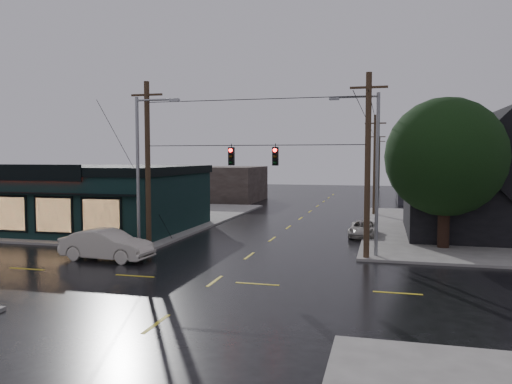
% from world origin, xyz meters
% --- Properties ---
extents(ground_plane, '(160.00, 160.00, 0.00)m').
position_xyz_m(ground_plane, '(0.00, 0.00, 0.00)').
color(ground_plane, black).
extents(sidewalk_nw, '(28.00, 28.00, 0.15)m').
position_xyz_m(sidewalk_nw, '(-20.00, 20.00, 0.07)').
color(sidewalk_nw, slate).
rests_on(sidewalk_nw, ground).
extents(pizza_shop, '(16.30, 12.34, 4.90)m').
position_xyz_m(pizza_shop, '(-15.00, 12.94, 2.56)').
color(pizza_shop, black).
rests_on(pizza_shop, ground).
extents(ne_building, '(12.60, 11.60, 8.75)m').
position_xyz_m(ne_building, '(15.00, 17.00, 4.47)').
color(ne_building, black).
rests_on(ne_building, ground).
extents(corner_tree, '(7.14, 7.14, 9.06)m').
position_xyz_m(corner_tree, '(10.92, 10.77, 5.62)').
color(corner_tree, black).
rests_on(corner_tree, ground).
extents(utility_pole_nw, '(2.00, 0.32, 10.15)m').
position_xyz_m(utility_pole_nw, '(-6.50, 6.50, 0.00)').
color(utility_pole_nw, '#352617').
rests_on(utility_pole_nw, ground).
extents(utility_pole_ne, '(2.00, 0.32, 10.15)m').
position_xyz_m(utility_pole_ne, '(6.50, 6.50, 0.00)').
color(utility_pole_ne, '#352617').
rests_on(utility_pole_ne, ground).
extents(utility_pole_far_a, '(2.00, 0.32, 9.65)m').
position_xyz_m(utility_pole_far_a, '(6.50, 28.00, 0.00)').
color(utility_pole_far_a, '#352617').
rests_on(utility_pole_far_a, ground).
extents(utility_pole_far_b, '(2.00, 0.32, 9.15)m').
position_xyz_m(utility_pole_far_b, '(6.50, 48.00, 0.00)').
color(utility_pole_far_b, '#352617').
rests_on(utility_pole_far_b, ground).
extents(utility_pole_far_c, '(2.00, 0.32, 9.15)m').
position_xyz_m(utility_pole_far_c, '(6.50, 68.00, 0.00)').
color(utility_pole_far_c, '#352617').
rests_on(utility_pole_far_c, ground).
extents(span_signal_assembly, '(13.00, 0.48, 1.23)m').
position_xyz_m(span_signal_assembly, '(0.10, 6.50, 5.70)').
color(span_signal_assembly, black).
rests_on(span_signal_assembly, ground).
extents(streetlight_nw, '(5.40, 0.30, 9.15)m').
position_xyz_m(streetlight_nw, '(-6.80, 5.80, 0.00)').
color(streetlight_nw, gray).
rests_on(streetlight_nw, ground).
extents(streetlight_ne, '(5.40, 0.30, 9.15)m').
position_xyz_m(streetlight_ne, '(7.00, 7.20, 0.00)').
color(streetlight_ne, gray).
rests_on(streetlight_ne, ground).
extents(bg_building_west, '(12.00, 10.00, 4.40)m').
position_xyz_m(bg_building_west, '(-14.00, 40.00, 2.20)').
color(bg_building_west, '#302623').
rests_on(bg_building_west, ground).
extents(bg_building_east, '(14.00, 12.00, 5.60)m').
position_xyz_m(bg_building_east, '(16.00, 45.00, 2.80)').
color(bg_building_east, black).
rests_on(bg_building_east, ground).
extents(sedan_cream, '(5.22, 2.12, 1.69)m').
position_xyz_m(sedan_cream, '(-7.26, 2.98, 0.84)').
color(sedan_cream, beige).
rests_on(sedan_cream, ground).
extents(suv_silver, '(1.95, 4.06, 1.12)m').
position_xyz_m(suv_silver, '(6.00, 14.66, 0.56)').
color(suv_silver, '#BBB5AC').
rests_on(suv_silver, ground).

